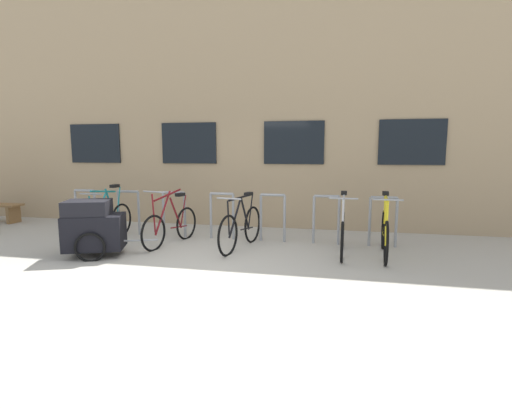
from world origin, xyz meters
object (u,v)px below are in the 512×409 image
object	(u,v)px
bicycle_teal	(107,221)
bike_trailer	(93,227)
bicycle_maroon	(171,225)
bicycle_silver	(343,232)
bicycle_yellow	(385,233)
bicycle_black	(241,227)

from	to	relation	value
bicycle_teal	bike_trailer	size ratio (longest dim) A/B	1.11
bicycle_maroon	bicycle_silver	size ratio (longest dim) A/B	0.99
bicycle_maroon	bicycle_yellow	world-z (taller)	bicycle_maroon
bicycle_yellow	bike_trailer	xyz separation A→B (m)	(-4.65, -1.00, 0.10)
bicycle_maroon	bicycle_black	world-z (taller)	bicycle_maroon
bicycle_silver	bicycle_black	bearing A→B (deg)	-179.76
bicycle_maroon	bicycle_black	size ratio (longest dim) A/B	0.95
bicycle_black	bicycle_silver	size ratio (longest dim) A/B	1.04
bicycle_yellow	bicycle_teal	bearing A→B (deg)	179.62
bicycle_teal	bicycle_silver	world-z (taller)	bicycle_teal
bicycle_teal	bicycle_black	xyz separation A→B (m)	(2.66, -0.03, 0.00)
bike_trailer	bicycle_maroon	bearing A→B (deg)	48.27
bicycle_maroon	bicycle_yellow	distance (m)	3.76
bicycle_maroon	bike_trailer	xyz separation A→B (m)	(-0.90, -1.01, 0.12)
bicycle_black	bicycle_silver	xyz separation A→B (m)	(1.75, 0.01, -0.01)
bicycle_maroon	bicycle_yellow	bearing A→B (deg)	-0.11
bicycle_maroon	bicycle_silver	xyz separation A→B (m)	(3.09, 0.00, 0.01)
bicycle_maroon	bicycle_yellow	xyz separation A→B (m)	(3.76, -0.01, 0.02)
bicycle_black	bike_trailer	size ratio (longest dim) A/B	1.15
bicycle_maroon	bicycle_silver	distance (m)	3.09
bicycle_silver	bicycle_teal	bearing A→B (deg)	179.66
bicycle_teal	bike_trailer	world-z (taller)	bicycle_teal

